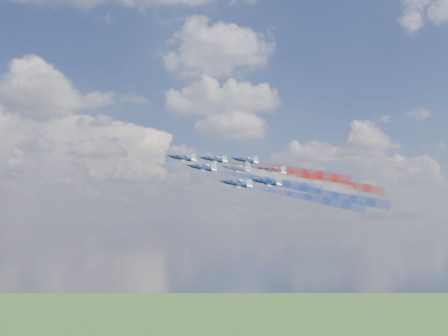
{
  "coord_description": "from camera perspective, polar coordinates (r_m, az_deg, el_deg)",
  "views": [
    {
      "loc": [
        -42.0,
        -162.97,
        156.96
      ],
      "look_at": [
        -15.51,
        10.24,
        174.26
      ],
      "focal_mm": 39.19,
      "sensor_mm": 36.0,
      "label": 1
    }
  ],
  "objects": [
    {
      "name": "jet_rear_right",
      "position": [
        184.03,
        5.69,
        -0.33
      ],
      "size": [
        13.79,
        11.9,
        8.02
      ],
      "primitive_type": null,
      "rotation": [
        0.2,
        -0.33,
        1.29
      ],
      "color": "black"
    },
    {
      "name": "trail_outer_right",
      "position": [
        194.13,
        9.34,
        -0.4
      ],
      "size": [
        36.41,
        12.57,
        11.74
      ],
      "primitive_type": null,
      "rotation": [
        0.2,
        -0.33,
        1.29
      ],
      "color": "red"
    },
    {
      "name": "trail_center_third",
      "position": [
        176.6,
        8.98,
        -1.5
      ],
      "size": [
        36.41,
        12.57,
        11.74
      ],
      "primitive_type": null,
      "rotation": [
        0.2,
        -0.33,
        1.29
      ],
      "color": "white"
    },
    {
      "name": "trail_outer_left",
      "position": [
        159.7,
        9.79,
        -3.41
      ],
      "size": [
        36.41,
        12.57,
        11.74
      ],
      "primitive_type": null,
      "rotation": [
        0.2,
        -0.33,
        1.29
      ],
      "color": "blue"
    },
    {
      "name": "jet_lead",
      "position": [
        178.46,
        -4.83,
        1.12
      ],
      "size": [
        13.79,
        11.9,
        8.02
      ],
      "primitive_type": null,
      "rotation": [
        0.2,
        -0.33,
        1.29
      ],
      "color": "black"
    },
    {
      "name": "jet_outer_right",
      "position": [
        193.68,
        2.56,
        0.86
      ],
      "size": [
        13.79,
        11.9,
        8.02
      ],
      "primitive_type": null,
      "rotation": [
        0.2,
        -0.33,
        1.29
      ],
      "color": "black"
    },
    {
      "name": "jet_rear_left",
      "position": [
        167.62,
        5.04,
        -1.68
      ],
      "size": [
        13.79,
        11.9,
        8.02
      ],
      "primitive_type": null,
      "rotation": [
        0.2,
        -0.33,
        1.29
      ],
      "color": "black"
    },
    {
      "name": "jet_inner_left",
      "position": [
        169.0,
        -2.54,
        0.0
      ],
      "size": [
        13.79,
        11.9,
        8.02
      ],
      "primitive_type": null,
      "rotation": [
        0.2,
        -0.33,
        1.29
      ],
      "color": "black"
    },
    {
      "name": "trail_rear_left",
      "position": [
        169.46,
        12.83,
        -3.11
      ],
      "size": [
        36.41,
        12.57,
        11.74
      ],
      "primitive_type": null,
      "rotation": [
        0.2,
        -0.33,
        1.29
      ],
      "color": "blue"
    },
    {
      "name": "jet_outer_left",
      "position": [
        159.15,
        1.53,
        -1.88
      ],
      "size": [
        13.79,
        11.9,
        8.02
      ],
      "primitive_type": null,
      "rotation": [
        0.2,
        -0.33,
        1.29
      ],
      "color": "black"
    },
    {
      "name": "trail_lead",
      "position": [
        176.06,
        2.55,
        -0.25
      ],
      "size": [
        36.41,
        12.57,
        11.74
      ],
      "primitive_type": null,
      "rotation": [
        0.2,
        -0.33,
        1.29
      ],
      "color": "white"
    },
    {
      "name": "trail_inner_left",
      "position": [
        167.68,
        5.26,
        -1.45
      ],
      "size": [
        36.41,
        12.57,
        11.74
      ],
      "primitive_type": null,
      "rotation": [
        0.2,
        -0.33,
        1.29
      ],
      "color": "blue"
    },
    {
      "name": "jet_inner_right",
      "position": [
        185.39,
        -1.13,
        0.97
      ],
      "size": [
        13.79,
        11.9,
        8.02
      ],
      "primitive_type": null,
      "rotation": [
        0.2,
        -0.33,
        1.29
      ],
      "color": "black"
    },
    {
      "name": "trail_rear_right",
      "position": [
        185.89,
        12.78,
        -1.65
      ],
      "size": [
        36.41,
        12.57,
        11.74
      ],
      "primitive_type": null,
      "rotation": [
        0.2,
        -0.33,
        1.29
      ],
      "color": "red"
    },
    {
      "name": "jet_center_third",
      "position": [
        176.35,
        1.52,
        -0.11
      ],
      "size": [
        13.79,
        11.9,
        8.02
      ],
      "primitive_type": null,
      "rotation": [
        0.2,
        -0.33,
        1.29
      ],
      "color": "black"
    },
    {
      "name": "trail_inner_right",
      "position": [
        184.42,
        5.98,
        -0.35
      ],
      "size": [
        36.41,
        12.57,
        11.74
      ],
      "primitive_type": null,
      "rotation": [
        0.2,
        -0.33,
        1.29
      ],
      "color": "red"
    }
  ]
}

